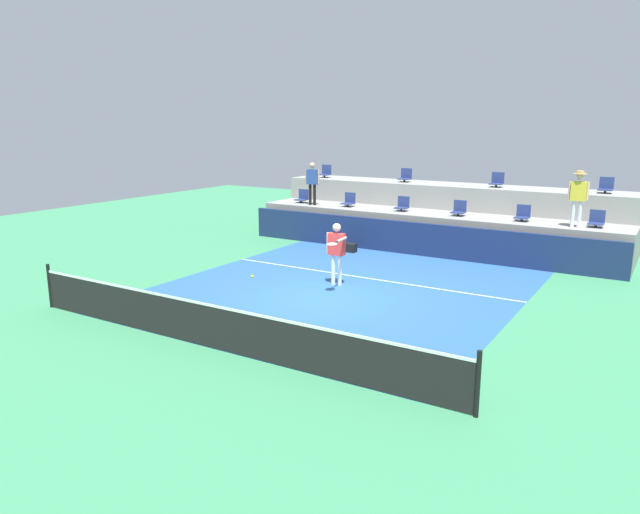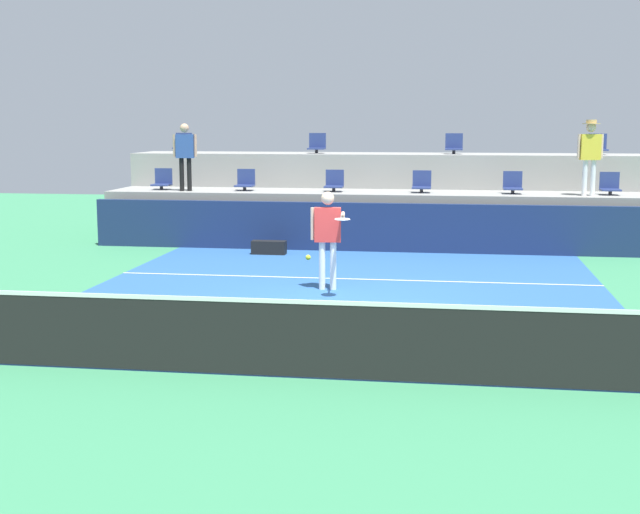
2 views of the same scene
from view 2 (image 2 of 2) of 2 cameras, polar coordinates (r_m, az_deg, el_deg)
name	(u,v)px [view 2 (image 2 of 2)]	position (r m, az deg, el deg)	size (l,w,h in m)	color
ground_plane	(337,306)	(13.90, 1.12, -3.22)	(40.00, 40.00, 0.00)	#388456
court_inner_paint	(345,294)	(14.87, 1.62, -2.41)	(9.00, 10.00, 0.01)	#285693
court_service_line	(354,279)	(16.23, 2.23, -1.45)	(9.00, 0.06, 0.00)	white
tennis_net	(291,336)	(9.94, -1.93, -5.16)	(10.48, 0.08, 1.07)	black
sponsor_backboard	(372,227)	(19.70, 3.42, 1.96)	(13.00, 0.16, 1.10)	navy
seating_tier_lower	(377,218)	(20.97, 3.75, 2.58)	(13.00, 1.80, 1.25)	gray
seating_tier_upper	(383,194)	(22.72, 4.15, 4.13)	(13.00, 1.80, 2.10)	gray
stadium_chair_lower_far_left	(162,181)	(21.94, -10.28, 4.93)	(0.44, 0.40, 0.52)	#2D2D33
stadium_chair_lower_left	(245,182)	(21.35, -4.91, 4.94)	(0.44, 0.40, 0.52)	#2D2D33
stadium_chair_lower_mid_left	(334,183)	(20.95, 0.94, 4.89)	(0.44, 0.40, 0.52)	#2D2D33
stadium_chair_lower_mid_right	(422,183)	(20.77, 6.68, 4.80)	(0.44, 0.40, 0.52)	#2D2D33
stadium_chair_lower_right	(513,184)	(20.80, 12.51, 4.66)	(0.44, 0.40, 0.52)	#2D2D33
stadium_chair_lower_far_right	(610,185)	(21.06, 18.45, 4.47)	(0.44, 0.40, 0.52)	#2D2D33
stadium_chair_upper_far_left	(183,144)	(23.61, -8.95, 7.30)	(0.44, 0.40, 0.52)	#2D2D33
stadium_chair_upper_left	(317,145)	(22.79, -0.20, 7.35)	(0.44, 0.40, 0.52)	#2D2D33
stadium_chair_upper_right	(454,145)	(22.52, 8.76, 7.23)	(0.44, 0.40, 0.52)	#2D2D33
stadium_chair_upper_far_right	(598,146)	(22.79, 17.73, 6.94)	(0.44, 0.40, 0.52)	#2D2D33
tennis_player	(328,230)	(15.05, 0.53, 1.77)	(0.81, 1.18, 1.71)	white
spectator_in_grey	(185,151)	(21.32, -8.83, 6.88)	(0.57, 0.25, 1.62)	black
spectator_with_hat	(590,150)	(20.56, 17.27, 6.74)	(0.58, 0.45, 1.71)	white
tennis_ball	(309,257)	(10.97, -0.75, -0.03)	(0.07, 0.07, 0.07)	#CCE033
equipment_bag	(269,247)	(19.32, -3.36, 0.63)	(0.76, 0.28, 0.30)	black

